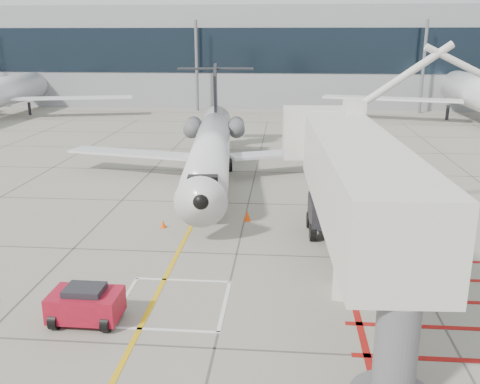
{
  "coord_description": "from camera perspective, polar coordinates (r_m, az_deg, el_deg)",
  "views": [
    {
      "loc": [
        2.17,
        -19.43,
        9.99
      ],
      "look_at": [
        0.0,
        6.0,
        2.5
      ],
      "focal_mm": 40.0,
      "sensor_mm": 36.0,
      "label": 1
    }
  ],
  "objects": [
    {
      "name": "ground_plane",
      "position": [
        21.95,
        -1.36,
        -10.72
      ],
      "size": [
        260.0,
        260.0,
        0.0
      ],
      "primitive_type": "plane",
      "color": "gray",
      "rests_on": "ground"
    },
    {
      "name": "regional_jet",
      "position": [
        35.4,
        -3.3,
        6.1
      ],
      "size": [
        25.06,
        30.31,
        7.41
      ],
      "primitive_type": null,
      "rotation": [
        0.0,
        0.0,
        0.1
      ],
      "color": "silver",
      "rests_on": "ground_plane"
    },
    {
      "name": "jet_bridge",
      "position": [
        21.12,
        12.42,
        -0.24
      ],
      "size": [
        10.61,
        20.9,
        8.19
      ],
      "primitive_type": null,
      "rotation": [
        0.0,
        0.0,
        0.04
      ],
      "color": "silver",
      "rests_on": "ground_plane"
    },
    {
      "name": "pushback_tug",
      "position": [
        20.39,
        -16.14,
        -11.34
      ],
      "size": [
        2.52,
        1.6,
        1.46
      ],
      "primitive_type": null,
      "rotation": [
        0.0,
        0.0,
        -0.01
      ],
      "color": "maroon",
      "rests_on": "ground_plane"
    },
    {
      "name": "baggage_cart",
      "position": [
        25.67,
        12.73,
        -5.5
      ],
      "size": [
        2.2,
        1.72,
        1.22
      ],
      "primitive_type": null,
      "rotation": [
        0.0,
        0.0,
        0.29
      ],
      "color": "#5B5B60",
      "rests_on": "ground_plane"
    },
    {
      "name": "ground_power_unit",
      "position": [
        21.94,
        13.43,
        -8.21
      ],
      "size": [
        2.79,
        1.85,
        2.07
      ],
      "primitive_type": null,
      "rotation": [
        0.0,
        0.0,
        -0.13
      ],
      "color": "white",
      "rests_on": "ground_plane"
    },
    {
      "name": "cone_nose",
      "position": [
        29.19,
        -8.19,
        -3.38
      ],
      "size": [
        0.31,
        0.31,
        0.44
      ],
      "primitive_type": "cone",
      "color": "#EB490C",
      "rests_on": "ground_plane"
    },
    {
      "name": "cone_side",
      "position": [
        29.97,
        0.78,
        -2.54
      ],
      "size": [
        0.41,
        0.41,
        0.57
      ],
      "primitive_type": "cone",
      "color": "#F1480C",
      "rests_on": "ground_plane"
    },
    {
      "name": "terminal_building",
      "position": [
        89.82,
        10.2,
        14.2
      ],
      "size": [
        180.0,
        28.0,
        14.0
      ],
      "primitive_type": "cube",
      "color": "gray",
      "rests_on": "ground_plane"
    },
    {
      "name": "terminal_glass_band",
      "position": [
        75.81,
        11.17,
        14.56
      ],
      "size": [
        180.0,
        0.1,
        6.0
      ],
      "primitive_type": "cube",
      "color": "black",
      "rests_on": "ground_plane"
    }
  ]
}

